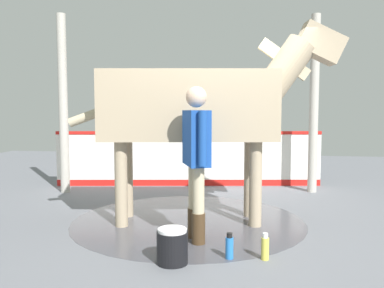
# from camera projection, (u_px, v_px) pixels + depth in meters

# --- Properties ---
(ground_plane) EXTENTS (16.00, 16.00, 0.02)m
(ground_plane) POSITION_uv_depth(u_px,v_px,m) (216.00, 221.00, 5.45)
(ground_plane) COLOR slate
(wet_patch) EXTENTS (3.07, 3.07, 0.00)m
(wet_patch) POSITION_uv_depth(u_px,v_px,m) (188.00, 221.00, 5.41)
(wet_patch) COLOR #4C4C54
(wet_patch) RESTS_ON ground
(barrier_wall) EXTENTS (5.04, 0.87, 1.06)m
(barrier_wall) POSITION_uv_depth(u_px,v_px,m) (189.00, 161.00, 7.87)
(barrier_wall) COLOR white
(barrier_wall) RESTS_ON ground
(roof_post_near) EXTENTS (0.16, 0.16, 3.12)m
(roof_post_near) POSITION_uv_depth(u_px,v_px,m) (314.00, 104.00, 7.18)
(roof_post_near) COLOR #B7B2A8
(roof_post_near) RESTS_ON ground
(roof_post_far) EXTENTS (0.16, 0.16, 3.12)m
(roof_post_far) POSITION_uv_depth(u_px,v_px,m) (63.00, 104.00, 7.16)
(roof_post_far) COLOR #B7B2A8
(roof_post_far) RESTS_ON ground
(horse) EXTENTS (3.56, 1.21, 2.60)m
(horse) POSITION_uv_depth(u_px,v_px,m) (198.00, 106.00, 5.28)
(horse) COLOR tan
(horse) RESTS_ON ground
(handler) EXTENTS (0.38, 0.65, 1.73)m
(handler) POSITION_uv_depth(u_px,v_px,m) (196.00, 152.00, 4.52)
(handler) COLOR #47331E
(handler) RESTS_ON ground
(wash_bucket) EXTENTS (0.30, 0.30, 0.34)m
(wash_bucket) POSITION_uv_depth(u_px,v_px,m) (172.00, 246.00, 3.91)
(wash_bucket) COLOR black
(wash_bucket) RESTS_ON ground
(bottle_shampoo) EXTENTS (0.08, 0.08, 0.27)m
(bottle_shampoo) POSITION_uv_depth(u_px,v_px,m) (265.00, 247.00, 4.01)
(bottle_shampoo) COLOR #D8CC4C
(bottle_shampoo) RESTS_ON ground
(bottle_spray) EXTENTS (0.08, 0.08, 0.26)m
(bottle_spray) POSITION_uv_depth(u_px,v_px,m) (229.00, 247.00, 4.04)
(bottle_spray) COLOR blue
(bottle_spray) RESTS_ON ground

